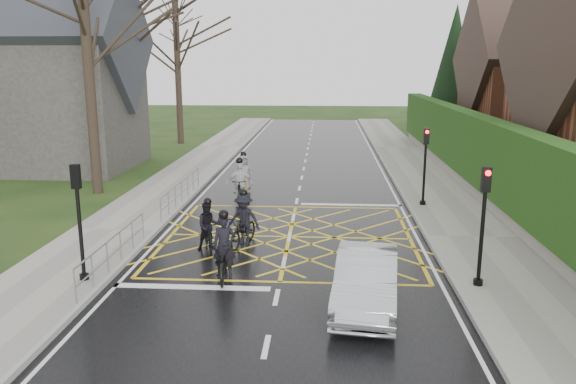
# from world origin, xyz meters

# --- Properties ---
(ground) EXTENTS (120.00, 120.00, 0.00)m
(ground) POSITION_xyz_m (0.00, 0.00, 0.00)
(ground) COLOR black
(ground) RESTS_ON ground
(road) EXTENTS (9.00, 80.00, 0.01)m
(road) POSITION_xyz_m (0.00, 0.00, 0.01)
(road) COLOR black
(road) RESTS_ON ground
(sidewalk_right) EXTENTS (3.00, 80.00, 0.15)m
(sidewalk_right) POSITION_xyz_m (6.00, 0.00, 0.07)
(sidewalk_right) COLOR gray
(sidewalk_right) RESTS_ON ground
(sidewalk_left) EXTENTS (3.00, 80.00, 0.15)m
(sidewalk_left) POSITION_xyz_m (-6.00, 0.00, 0.07)
(sidewalk_left) COLOR gray
(sidewalk_left) RESTS_ON ground
(stone_wall) EXTENTS (0.50, 38.00, 0.70)m
(stone_wall) POSITION_xyz_m (7.75, 6.00, 0.35)
(stone_wall) COLOR slate
(stone_wall) RESTS_ON ground
(hedge) EXTENTS (0.90, 38.00, 2.80)m
(hedge) POSITION_xyz_m (7.75, 6.00, 2.10)
(hedge) COLOR #123A0F
(hedge) RESTS_ON stone_wall
(house_far) EXTENTS (9.80, 8.80, 10.30)m
(house_far) POSITION_xyz_m (14.75, 18.00, 4.36)
(house_far) COLOR brown
(house_far) RESTS_ON ground
(conifer) EXTENTS (4.60, 4.60, 10.00)m
(conifer) POSITION_xyz_m (10.75, 26.00, 4.99)
(conifer) COLOR black
(conifer) RESTS_ON ground
(church) EXTENTS (8.80, 7.80, 11.00)m
(church) POSITION_xyz_m (-13.54, 12.00, 4.93)
(church) COLOR #2D2B28
(church) RESTS_ON ground
(tree_near) EXTENTS (9.24, 9.24, 11.44)m
(tree_near) POSITION_xyz_m (-9.00, 6.00, 7.91)
(tree_near) COLOR black
(tree_near) RESTS_ON ground
(tree_mid) EXTENTS (10.08, 10.08, 12.48)m
(tree_mid) POSITION_xyz_m (-10.00, 14.00, 8.63)
(tree_mid) COLOR black
(tree_mid) RESTS_ON ground
(tree_far) EXTENTS (8.40, 8.40, 10.40)m
(tree_far) POSITION_xyz_m (-9.30, 22.00, 7.19)
(tree_far) COLOR black
(tree_far) RESTS_ON ground
(railing_south) EXTENTS (0.05, 5.04, 1.03)m
(railing_south) POSITION_xyz_m (-4.65, -3.50, 0.78)
(railing_south) COLOR slate
(railing_south) RESTS_ON ground
(railing_north) EXTENTS (0.05, 6.04, 1.03)m
(railing_north) POSITION_xyz_m (-4.65, 4.00, 0.79)
(railing_north) COLOR slate
(railing_north) RESTS_ON ground
(traffic_light_ne) EXTENTS (0.24, 0.31, 3.21)m
(traffic_light_ne) POSITION_xyz_m (5.10, 4.20, 1.66)
(traffic_light_ne) COLOR black
(traffic_light_ne) RESTS_ON ground
(traffic_light_se) EXTENTS (0.24, 0.31, 3.21)m
(traffic_light_se) POSITION_xyz_m (5.10, -4.20, 1.66)
(traffic_light_se) COLOR black
(traffic_light_se) RESTS_ON ground
(traffic_light_sw) EXTENTS (0.24, 0.31, 3.21)m
(traffic_light_sw) POSITION_xyz_m (-5.10, -4.50, 1.66)
(traffic_light_sw) COLOR black
(traffic_light_sw) RESTS_ON ground
(cyclist_rear) EXTENTS (0.89, 2.01, 1.89)m
(cyclist_rear) POSITION_xyz_m (-1.52, -3.77, 0.61)
(cyclist_rear) COLOR black
(cyclist_rear) RESTS_ON ground
(cyclist_back) EXTENTS (0.97, 1.71, 1.65)m
(cyclist_back) POSITION_xyz_m (-2.43, -1.47, 0.62)
(cyclist_back) COLOR black
(cyclist_back) RESTS_ON ground
(cyclist_mid) EXTENTS (1.20, 1.97, 1.82)m
(cyclist_mid) POSITION_xyz_m (-1.40, -0.90, 0.66)
(cyclist_mid) COLOR black
(cyclist_mid) RESTS_ON ground
(cyclist_front) EXTENTS (1.12, 2.05, 2.00)m
(cyclist_front) POSITION_xyz_m (-2.27, 4.04, 0.74)
(cyclist_front) COLOR black
(cyclist_front) RESTS_ON ground
(cyclist_lead) EXTENTS (1.15, 2.01, 1.85)m
(cyclist_lead) POSITION_xyz_m (-2.48, 6.57, 0.64)
(cyclist_lead) COLOR #B97716
(cyclist_lead) RESTS_ON ground
(car) EXTENTS (1.86, 4.19, 1.34)m
(car) POSITION_xyz_m (2.17, -5.34, 0.67)
(car) COLOR #B7BABE
(car) RESTS_ON ground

